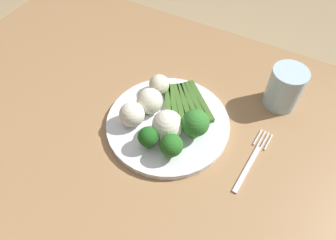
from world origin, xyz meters
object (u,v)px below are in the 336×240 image
cauliflower_near_fork (159,85)px  broccoli_left (148,137)px  plate (168,124)px  dining_table (136,157)px  cauliflower_edge (150,101)px  asparagus_bundle (185,104)px  water_glass (285,88)px  broccoli_outer_edge (171,146)px  broccoli_front_left (196,123)px  cauliflower_back (133,115)px  fork (252,159)px  cauliflower_mid (167,125)px

cauliflower_near_fork → broccoli_left: bearing=-68.7°
plate → dining_table: bearing=-143.6°
dining_table → cauliflower_edge: bearing=76.3°
dining_table → cauliflower_edge: 0.17m
asparagus_bundle → water_glass: water_glass is taller
asparagus_bundle → broccoli_outer_edge: (0.03, -0.13, 0.03)m
broccoli_front_left → cauliflower_edge: bearing=172.4°
broccoli_front_left → cauliflower_back: bearing=-165.5°
asparagus_bundle → dining_table: bearing=-76.1°
cauliflower_back → fork: cauliflower_back is taller
dining_table → water_glass: water_glass is taller
cauliflower_edge → asparagus_bundle: bearing=36.4°
plate → cauliflower_mid: (0.01, -0.03, 0.04)m
asparagus_bundle → water_glass: (0.18, 0.13, 0.03)m
dining_table → asparagus_bundle: bearing=53.8°
dining_table → plate: size_ratio=4.22×
cauliflower_near_fork → cauliflower_edge: bearing=-81.0°
broccoli_outer_edge → cauliflower_mid: cauliflower_mid is taller
dining_table → cauliflower_near_fork: (0.01, 0.12, 0.15)m
cauliflower_near_fork → water_glass: bearing=24.5°
broccoli_outer_edge → broccoli_front_left: size_ratio=0.81×
fork → dining_table: bearing=105.8°
cauliflower_edge → cauliflower_near_fork: bearing=99.0°
broccoli_left → water_glass: 0.33m
dining_table → broccoli_front_left: bearing=18.4°
cauliflower_near_fork → cauliflower_mid: bearing=-52.7°
dining_table → cauliflower_mid: 0.18m
broccoli_left → broccoli_outer_edge: size_ratio=0.90×
cauliflower_edge → water_glass: 0.30m
broccoli_left → cauliflower_back: 0.07m
plate → cauliflower_near_fork: cauliflower_near_fork is taller
plate → broccoli_outer_edge: size_ratio=4.76×
cauliflower_mid → cauliflower_near_fork: bearing=127.3°
asparagus_bundle → fork: 0.19m
cauliflower_near_fork → broccoli_front_left: bearing=-30.2°
water_glass → broccoli_front_left: bearing=-124.6°
broccoli_outer_edge → cauliflower_mid: bearing=127.5°
water_glass → cauliflower_edge: bearing=-144.8°
dining_table → cauliflower_back: (0.00, 0.01, 0.16)m
cauliflower_back → asparagus_bundle: bearing=51.6°
water_glass → cauliflower_mid: bearing=-130.1°
plate → broccoli_left: bearing=-94.1°
cauliflower_near_fork → water_glass: water_glass is taller
asparagus_bundle → fork: asparagus_bundle is taller
asparagus_bundle → cauliflower_edge: 0.08m
broccoli_left → cauliflower_back: size_ratio=0.94×
asparagus_bundle → broccoli_outer_edge: size_ratio=2.68×
broccoli_front_left → cauliflower_mid: broccoli_front_left is taller
broccoli_front_left → asparagus_bundle: bearing=130.9°
plate → broccoli_front_left: size_ratio=3.88×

